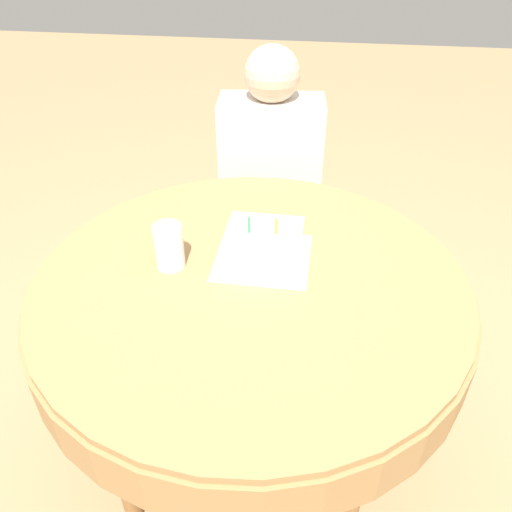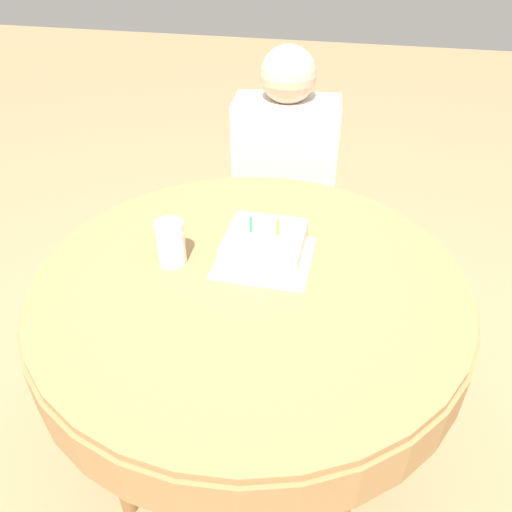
# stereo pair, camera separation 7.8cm
# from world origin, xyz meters

# --- Properties ---
(ground_plane) EXTENTS (12.00, 12.00, 0.00)m
(ground_plane) POSITION_xyz_m (0.00, 0.00, 0.00)
(ground_plane) COLOR #A37F56
(dining_table) EXTENTS (1.17, 1.17, 0.74)m
(dining_table) POSITION_xyz_m (0.00, 0.00, 0.65)
(dining_table) COLOR #9E7547
(dining_table) RESTS_ON ground_plane
(chair) EXTENTS (0.47, 0.47, 0.86)m
(chair) POSITION_xyz_m (-0.06, 0.91, 0.48)
(chair) COLOR brown
(chair) RESTS_ON ground_plane
(person) EXTENTS (0.43, 0.34, 1.13)m
(person) POSITION_xyz_m (-0.05, 0.82, 0.69)
(person) COLOR #DBB293
(person) RESTS_ON ground_plane
(napkin) EXTENTS (0.26, 0.26, 0.00)m
(napkin) POSITION_xyz_m (0.02, 0.09, 0.74)
(napkin) COLOR white
(napkin) RESTS_ON dining_table
(birthday_cake) EXTENTS (0.21, 0.21, 0.12)m
(birthday_cake) POSITION_xyz_m (0.02, 0.09, 0.78)
(birthday_cake) COLOR white
(birthday_cake) RESTS_ON dining_table
(drinking_glass) EXTENTS (0.08, 0.08, 0.13)m
(drinking_glass) POSITION_xyz_m (-0.22, 0.01, 0.80)
(drinking_glass) COLOR silver
(drinking_glass) RESTS_ON dining_table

